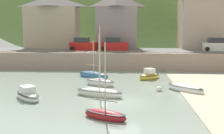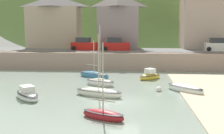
{
  "view_description": "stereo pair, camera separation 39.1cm",
  "coord_description": "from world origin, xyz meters",
  "px_view_note": "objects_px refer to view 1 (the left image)",
  "views": [
    {
      "loc": [
        0.29,
        -22.26,
        6.19
      ],
      "look_at": [
        -1.48,
        5.95,
        1.97
      ],
      "focal_mm": 44.89,
      "sensor_mm": 36.0,
      "label": 1
    },
    {
      "loc": [
        0.68,
        -22.24,
        6.19
      ],
      "look_at": [
        -1.48,
        5.95,
        1.97
      ],
      "focal_mm": 44.89,
      "sensor_mm": 36.0,
      "label": 2
    }
  ],
  "objects_px": {
    "waterfront_building_centre": "(117,20)",
    "sailboat_blue_trim": "(28,95)",
    "fishing_boat_green": "(94,75)",
    "sailboat_nearest_shore": "(100,82)",
    "parked_car_near_slipway": "(83,45)",
    "waterfront_building_right": "(205,13)",
    "dinghy_open_wooden": "(105,115)",
    "parked_car_end_of_row": "(217,45)",
    "mooring_buoy": "(159,89)",
    "sailboat_far_left": "(99,93)",
    "sailboat_white_hull": "(185,89)",
    "parked_car_by_wall": "(115,45)",
    "church_with_spire": "(187,5)",
    "waterfront_building_left": "(53,21)",
    "sailboat_tall_mast": "(149,76)"
  },
  "relations": [
    {
      "from": "waterfront_building_centre",
      "to": "sailboat_blue_trim",
      "type": "relative_size",
      "value": 2.49
    },
    {
      "from": "fishing_boat_green",
      "to": "sailboat_nearest_shore",
      "type": "bearing_deg",
      "value": -40.15
    },
    {
      "from": "parked_car_near_slipway",
      "to": "waterfront_building_centre",
      "type": "bearing_deg",
      "value": 48.54
    },
    {
      "from": "waterfront_building_right",
      "to": "dinghy_open_wooden",
      "type": "height_order",
      "value": "waterfront_building_right"
    },
    {
      "from": "fishing_boat_green",
      "to": "waterfront_building_right",
      "type": "bearing_deg",
      "value": 75.66
    },
    {
      "from": "parked_car_end_of_row",
      "to": "mooring_buoy",
      "type": "distance_m",
      "value": 19.92
    },
    {
      "from": "sailboat_far_left",
      "to": "sailboat_blue_trim",
      "type": "xyz_separation_m",
      "value": [
        -5.95,
        -1.27,
        0.01
      ]
    },
    {
      "from": "sailboat_nearest_shore",
      "to": "sailboat_white_hull",
      "type": "relative_size",
      "value": 1.78
    },
    {
      "from": "parked_car_end_of_row",
      "to": "waterfront_building_centre",
      "type": "bearing_deg",
      "value": 167.17
    },
    {
      "from": "sailboat_white_hull",
      "to": "parked_car_near_slipway",
      "type": "xyz_separation_m",
      "value": [
        -12.43,
        16.84,
        2.92
      ]
    },
    {
      "from": "parked_car_by_wall",
      "to": "parked_car_near_slipway",
      "type": "bearing_deg",
      "value": -176.83
    },
    {
      "from": "waterfront_building_right",
      "to": "parked_car_near_slipway",
      "type": "bearing_deg",
      "value": -166.93
    },
    {
      "from": "sailboat_far_left",
      "to": "parked_car_near_slipway",
      "type": "relative_size",
      "value": 1.33
    },
    {
      "from": "sailboat_white_hull",
      "to": "parked_car_by_wall",
      "type": "xyz_separation_m",
      "value": [
        -7.54,
        16.84,
        2.92
      ]
    },
    {
      "from": "waterfront_building_centre",
      "to": "church_with_spire",
      "type": "xyz_separation_m",
      "value": [
        12.26,
        4.0,
        2.72
      ]
    },
    {
      "from": "waterfront_building_centre",
      "to": "waterfront_building_right",
      "type": "relative_size",
      "value": 0.79
    },
    {
      "from": "sailboat_far_left",
      "to": "sailboat_nearest_shore",
      "type": "distance_m",
      "value": 4.52
    },
    {
      "from": "waterfront_building_centre",
      "to": "waterfront_building_right",
      "type": "xyz_separation_m",
      "value": [
        14.4,
        0.0,
        1.18
      ]
    },
    {
      "from": "church_with_spire",
      "to": "parked_car_by_wall",
      "type": "relative_size",
      "value": 3.39
    },
    {
      "from": "fishing_boat_green",
      "to": "sailboat_white_hull",
      "type": "relative_size",
      "value": 1.3
    },
    {
      "from": "waterfront_building_left",
      "to": "sailboat_white_hull",
      "type": "distance_m",
      "value": 28.93
    },
    {
      "from": "waterfront_building_centre",
      "to": "mooring_buoy",
      "type": "distance_m",
      "value": 22.91
    },
    {
      "from": "mooring_buoy",
      "to": "sailboat_nearest_shore",
      "type": "bearing_deg",
      "value": 159.76
    },
    {
      "from": "waterfront_building_left",
      "to": "fishing_boat_green",
      "type": "distance_m",
      "value": 18.54
    },
    {
      "from": "waterfront_building_right",
      "to": "parked_car_by_wall",
      "type": "distance_m",
      "value": 15.98
    },
    {
      "from": "sailboat_far_left",
      "to": "sailboat_tall_mast",
      "type": "distance_m",
      "value": 9.73
    },
    {
      "from": "fishing_boat_green",
      "to": "sailboat_far_left",
      "type": "distance_m",
      "value": 8.88
    },
    {
      "from": "sailboat_tall_mast",
      "to": "parked_car_by_wall",
      "type": "xyz_separation_m",
      "value": [
        -4.62,
        10.75,
        2.85
      ]
    },
    {
      "from": "sailboat_tall_mast",
      "to": "parked_car_by_wall",
      "type": "relative_size",
      "value": 0.74
    },
    {
      "from": "parked_car_end_of_row",
      "to": "sailboat_far_left",
      "type": "bearing_deg",
      "value": -125.84
    },
    {
      "from": "sailboat_blue_trim",
      "to": "sailboat_tall_mast",
      "type": "xyz_separation_m",
      "value": [
        10.9,
        9.65,
        0.03
      ]
    },
    {
      "from": "parked_car_near_slipway",
      "to": "waterfront_building_left",
      "type": "bearing_deg",
      "value": 149.38
    },
    {
      "from": "parked_car_end_of_row",
      "to": "sailboat_nearest_shore",
      "type": "bearing_deg",
      "value": -134.22
    },
    {
      "from": "parked_car_near_slipway",
      "to": "fishing_boat_green",
      "type": "bearing_deg",
      "value": -67.87
    },
    {
      "from": "waterfront_building_left",
      "to": "parked_car_near_slipway",
      "type": "height_order",
      "value": "waterfront_building_left"
    },
    {
      "from": "church_with_spire",
      "to": "sailboat_far_left",
      "type": "xyz_separation_m",
      "value": [
        -12.69,
        -27.63,
        -9.41
      ]
    },
    {
      "from": "waterfront_building_left",
      "to": "sailboat_white_hull",
      "type": "height_order",
      "value": "waterfront_building_left"
    },
    {
      "from": "dinghy_open_wooden",
      "to": "waterfront_building_left",
      "type": "bearing_deg",
      "value": 135.94
    },
    {
      "from": "church_with_spire",
      "to": "parked_car_end_of_row",
      "type": "relative_size",
      "value": 3.38
    },
    {
      "from": "mooring_buoy",
      "to": "sailboat_white_hull",
      "type": "bearing_deg",
      "value": -1.26
    },
    {
      "from": "waterfront_building_centre",
      "to": "parked_car_end_of_row",
      "type": "bearing_deg",
      "value": -16.4
    },
    {
      "from": "sailboat_nearest_shore",
      "to": "sailboat_tall_mast",
      "type": "distance_m",
      "value": 6.61
    },
    {
      "from": "fishing_boat_green",
      "to": "waterfront_building_left",
      "type": "bearing_deg",
      "value": 154.26
    },
    {
      "from": "sailboat_nearest_shore",
      "to": "sailboat_blue_trim",
      "type": "relative_size",
      "value": 1.77
    },
    {
      "from": "waterfront_building_right",
      "to": "sailboat_nearest_shore",
      "type": "xyz_separation_m",
      "value": [
        -15.24,
        -19.13,
        -7.85
      ]
    },
    {
      "from": "sailboat_tall_mast",
      "to": "mooring_buoy",
      "type": "xyz_separation_m",
      "value": [
        0.49,
        -6.03,
        -0.18
      ]
    },
    {
      "from": "sailboat_white_hull",
      "to": "parked_car_near_slipway",
      "type": "height_order",
      "value": "parked_car_near_slipway"
    },
    {
      "from": "sailboat_far_left",
      "to": "parked_car_near_slipway",
      "type": "height_order",
      "value": "sailboat_far_left"
    },
    {
      "from": "parked_car_by_wall",
      "to": "mooring_buoy",
      "type": "bearing_deg",
      "value": -69.89
    },
    {
      "from": "waterfront_building_right",
      "to": "sailboat_blue_trim",
      "type": "bearing_deg",
      "value": -129.84
    }
  ]
}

